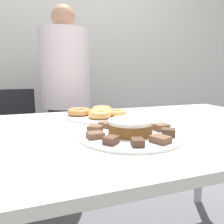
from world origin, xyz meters
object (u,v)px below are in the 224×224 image
object	(u,v)px
office_chair_left	(9,153)
plate_donuts	(99,116)
plate_cake	(130,135)
frosted_cake	(130,127)
person_standing	(66,101)

from	to	relation	value
office_chair_left	plate_donuts	world-z (taller)	office_chair_left
plate_cake	frosted_cake	bearing A→B (deg)	0.00
office_chair_left	plate_donuts	bearing A→B (deg)	-47.36
frosted_cake	plate_cake	bearing A→B (deg)	0.00
person_standing	plate_donuts	world-z (taller)	person_standing
plate_donuts	office_chair_left	bearing A→B (deg)	130.77
plate_cake	frosted_cake	size ratio (longest dim) A/B	2.31
office_chair_left	frosted_cake	distance (m)	1.22
office_chair_left	frosted_cake	size ratio (longest dim) A/B	5.29
person_standing	office_chair_left	size ratio (longest dim) A/B	1.71
office_chair_left	frosted_cake	world-z (taller)	office_chair_left
plate_cake	office_chair_left	bearing A→B (deg)	118.22
office_chair_left	plate_cake	world-z (taller)	office_chair_left
person_standing	office_chair_left	distance (m)	0.58
plate_donuts	frosted_cake	size ratio (longest dim) A/B	2.11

